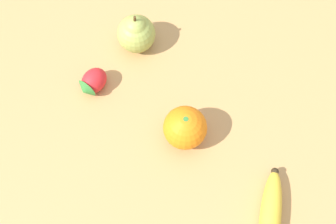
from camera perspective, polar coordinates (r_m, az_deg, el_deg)
ground_plane at (r=0.90m, az=7.45°, el=0.93°), size 3.00×3.00×0.00m
banana at (r=0.82m, az=12.36°, el=-12.63°), size 0.16×0.13×0.04m
orange at (r=0.83m, az=2.09°, el=-1.93°), size 0.08×0.08×0.08m
pear at (r=0.92m, az=-3.90°, el=9.64°), size 0.08×0.08×0.09m
strawberry at (r=0.90m, az=-9.18°, el=3.61°), size 0.07×0.05×0.04m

